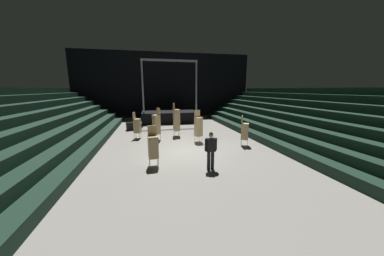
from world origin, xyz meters
TOP-DOWN VIEW (x-y plane):
  - ground_plane at (0.00, 0.00)m, footprint 22.00×30.00m
  - arena_end_wall at (0.00, 15.00)m, footprint 22.00×0.30m
  - bleacher_bank_left at (-8.00, 1.00)m, footprint 6.00×24.00m
  - bleacher_bank_right at (8.00, 1.00)m, footprint 6.00×24.00m
  - stage_riser at (0.00, 10.57)m, footprint 5.77×3.54m
  - man_with_tie at (0.51, -2.77)m, footprint 0.57×0.26m
  - chair_stack_front_left at (-1.62, 3.08)m, footprint 0.59×0.59m
  - chair_stack_front_right at (1.10, 1.88)m, footprint 0.52×0.52m
  - chair_stack_mid_left at (-0.11, 3.88)m, footprint 0.49×0.49m
  - chair_stack_mid_right at (3.70, 0.40)m, footprint 0.60×0.60m
  - chair_stack_mid_centre at (-2.98, 3.75)m, footprint 0.54×0.54m
  - chair_stack_rear_left at (-1.94, -1.84)m, footprint 0.48×0.48m
  - equipment_road_case at (-3.63, 6.91)m, footprint 1.02×0.81m

SIDE VIEW (x-z plane):
  - ground_plane at x=0.00m, z-range -0.10..0.00m
  - equipment_road_case at x=-3.63m, z-range 0.00..0.66m
  - stage_riser at x=0.00m, z-range -2.49..3.82m
  - chair_stack_mid_right at x=3.70m, z-range 0.00..1.88m
  - chair_stack_mid_centre at x=-2.98m, z-range 0.00..1.88m
  - chair_stack_rear_left at x=-1.94m, z-range 0.00..1.88m
  - man_with_tie at x=0.51m, z-range 0.11..1.81m
  - chair_stack_front_right at x=1.10m, z-range 0.00..2.14m
  - chair_stack_front_left at x=-1.62m, z-range 0.00..2.22m
  - chair_stack_mid_left at x=-0.11m, z-range 0.00..2.47m
  - bleacher_bank_left at x=-8.00m, z-range 0.00..3.60m
  - bleacher_bank_right at x=8.00m, z-range 0.00..3.60m
  - arena_end_wall at x=0.00m, z-range 0.00..8.00m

